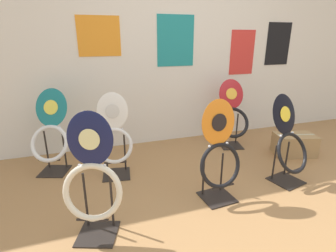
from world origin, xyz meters
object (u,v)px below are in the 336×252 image
toilet_seat_display_orange_sun (219,156)px  toilet_seat_display_white_plain (114,138)px  toilet_seat_display_jazz_black (289,143)px  toilet_seat_display_navy_moon (92,182)px  storage_box (294,145)px  toilet_seat_display_crimson_swirl (232,116)px  toilet_seat_display_teal_sax (51,136)px

toilet_seat_display_orange_sun → toilet_seat_display_white_plain: toilet_seat_display_orange_sun is taller
toilet_seat_display_jazz_black → toilet_seat_display_white_plain: bearing=158.0°
toilet_seat_display_navy_moon → toilet_seat_display_white_plain: bearing=73.3°
toilet_seat_display_jazz_black → toilet_seat_display_white_plain: toilet_seat_display_white_plain is taller
toilet_seat_display_white_plain → toilet_seat_display_orange_sun: bearing=-41.5°
toilet_seat_display_jazz_black → storage_box: (0.55, 0.47, -0.27)m
toilet_seat_display_jazz_black → storage_box: bearing=40.2°
toilet_seat_display_jazz_black → storage_box: size_ratio=1.65×
toilet_seat_display_crimson_swirl → toilet_seat_display_jazz_black: bearing=-88.0°
toilet_seat_display_orange_sun → toilet_seat_display_crimson_swirl: bearing=53.7°
toilet_seat_display_teal_sax → toilet_seat_display_white_plain: 0.69m
toilet_seat_display_teal_sax → toilet_seat_display_orange_sun: size_ratio=0.97×
storage_box → toilet_seat_display_navy_moon: bearing=-164.4°
toilet_seat_display_navy_moon → storage_box: toilet_seat_display_navy_moon is taller
toilet_seat_display_orange_sun → toilet_seat_display_crimson_swirl: toilet_seat_display_orange_sun is taller
toilet_seat_display_white_plain → toilet_seat_display_crimson_swirl: 1.61m
toilet_seat_display_teal_sax → toilet_seat_display_jazz_black: bearing=-23.1°
toilet_seat_display_white_plain → storage_box: toilet_seat_display_white_plain is taller
toilet_seat_display_crimson_swirl → storage_box: toilet_seat_display_crimson_swirl is taller
toilet_seat_display_white_plain → toilet_seat_display_teal_sax: bearing=154.3°
toilet_seat_display_teal_sax → toilet_seat_display_jazz_black: (2.23, -0.95, -0.00)m
toilet_seat_display_teal_sax → toilet_seat_display_white_plain: size_ratio=1.01×
toilet_seat_display_teal_sax → toilet_seat_display_white_plain: (0.62, -0.30, 0.01)m
toilet_seat_display_crimson_swirl → toilet_seat_display_navy_moon: bearing=-147.1°
toilet_seat_display_teal_sax → toilet_seat_display_crimson_swirl: size_ratio=1.01×
toilet_seat_display_teal_sax → toilet_seat_display_white_plain: toilet_seat_display_teal_sax is taller
toilet_seat_display_jazz_black → storage_box: toilet_seat_display_jazz_black is taller
toilet_seat_display_teal_sax → toilet_seat_display_orange_sun: toilet_seat_display_orange_sun is taller
toilet_seat_display_jazz_black → toilet_seat_display_orange_sun: bearing=-175.5°
toilet_seat_display_white_plain → toilet_seat_display_navy_moon: 0.90m
toilet_seat_display_orange_sun → storage_box: size_ratio=1.72×
toilet_seat_display_crimson_swirl → toilet_seat_display_teal_sax: bearing=-179.3°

